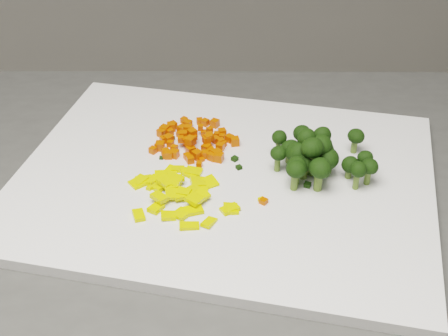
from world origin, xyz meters
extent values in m
cube|color=white|center=(0.32, 0.29, 0.91)|extent=(0.61, 0.56, 0.01)
cube|color=#DA3C02|center=(0.32, 0.41, 0.92)|extent=(0.01, 0.01, 0.01)
cube|color=#DA3C02|center=(0.26, 0.37, 0.92)|extent=(0.01, 0.01, 0.01)
cube|color=#DA3C02|center=(0.32, 0.32, 0.92)|extent=(0.01, 0.01, 0.01)
cube|color=#DA3C02|center=(0.27, 0.40, 0.92)|extent=(0.01, 0.01, 0.01)
cube|color=#DA3C02|center=(0.28, 0.33, 0.92)|extent=(0.01, 0.01, 0.01)
cube|color=#DA3C02|center=(0.31, 0.32, 0.92)|extent=(0.01, 0.01, 0.01)
cube|color=#DA3C02|center=(0.35, 0.35, 0.92)|extent=(0.01, 0.01, 0.01)
cube|color=#DA3C02|center=(0.32, 0.36, 0.92)|extent=(0.01, 0.01, 0.01)
cube|color=#DA3C02|center=(0.28, 0.37, 0.92)|extent=(0.01, 0.01, 0.01)
cube|color=#DA3C02|center=(0.26, 0.40, 0.92)|extent=(0.02, 0.02, 0.01)
cube|color=#DA3C02|center=(0.29, 0.35, 0.93)|extent=(0.01, 0.01, 0.01)
cube|color=#DA3C02|center=(0.33, 0.35, 0.92)|extent=(0.01, 0.01, 0.01)
cube|color=#DA3C02|center=(0.28, 0.32, 0.92)|extent=(0.01, 0.01, 0.01)
cube|color=#DA3C02|center=(0.27, 0.39, 0.92)|extent=(0.01, 0.01, 0.01)
cube|color=#DA3C02|center=(0.31, 0.34, 0.92)|extent=(0.01, 0.01, 0.01)
cube|color=#DA3C02|center=(0.27, 0.34, 0.92)|extent=(0.01, 0.01, 0.01)
cube|color=#DA3C02|center=(0.33, 0.37, 0.92)|extent=(0.01, 0.01, 0.01)
cube|color=#DA3C02|center=(0.31, 0.36, 0.93)|extent=(0.01, 0.01, 0.01)
cube|color=#DA3C02|center=(0.33, 0.35, 0.92)|extent=(0.01, 0.01, 0.01)
cube|color=#DA3C02|center=(0.29, 0.36, 0.92)|extent=(0.01, 0.01, 0.01)
cube|color=#DA3C02|center=(0.32, 0.37, 0.93)|extent=(0.01, 0.01, 0.01)
cube|color=#DA3C02|center=(0.33, 0.36, 0.92)|extent=(0.01, 0.01, 0.01)
cube|color=#DA3C02|center=(0.30, 0.41, 0.92)|extent=(0.01, 0.01, 0.01)
cube|color=#DA3C02|center=(0.31, 0.41, 0.92)|extent=(0.01, 0.01, 0.01)
cube|color=#DA3C02|center=(0.28, 0.39, 0.92)|extent=(0.02, 0.02, 0.01)
cube|color=#DA3C02|center=(0.26, 0.37, 0.92)|extent=(0.01, 0.01, 0.01)
cube|color=#DA3C02|center=(0.25, 0.34, 0.92)|extent=(0.01, 0.01, 0.01)
cube|color=#DA3C02|center=(0.29, 0.35, 0.93)|extent=(0.02, 0.02, 0.01)
cube|color=#DA3C02|center=(0.26, 0.34, 0.92)|extent=(0.01, 0.01, 0.01)
cube|color=#DA3C02|center=(0.33, 0.34, 0.92)|extent=(0.01, 0.01, 0.01)
cube|color=#DA3C02|center=(0.25, 0.36, 0.92)|extent=(0.01, 0.01, 0.01)
cube|color=#DA3C02|center=(0.27, 0.35, 0.92)|extent=(0.01, 0.01, 0.01)
cube|color=#DA3C02|center=(0.33, 0.40, 0.92)|extent=(0.01, 0.01, 0.01)
cube|color=#DA3C02|center=(0.31, 0.35, 0.93)|extent=(0.01, 0.01, 0.01)
cube|color=#DA3C02|center=(0.29, 0.34, 0.92)|extent=(0.01, 0.01, 0.01)
cube|color=#DA3C02|center=(0.33, 0.38, 0.92)|extent=(0.01, 0.01, 0.01)
cube|color=#DA3C02|center=(0.28, 0.36, 0.93)|extent=(0.01, 0.01, 0.01)
cube|color=#DA3C02|center=(0.31, 0.39, 0.92)|extent=(0.01, 0.01, 0.01)
cube|color=#DA3C02|center=(0.29, 0.41, 0.92)|extent=(0.01, 0.01, 0.01)
cube|color=#DA3C02|center=(0.28, 0.36, 0.92)|extent=(0.01, 0.01, 0.01)
cube|color=#DA3C02|center=(0.29, 0.33, 0.92)|extent=(0.01, 0.01, 0.01)
cube|color=#DA3C02|center=(0.28, 0.37, 0.93)|extent=(0.01, 0.01, 0.01)
cube|color=#DA3C02|center=(0.32, 0.37, 0.92)|extent=(0.01, 0.01, 0.01)
cube|color=#DA3C02|center=(0.29, 0.38, 0.93)|extent=(0.01, 0.01, 0.01)
cube|color=#DA3C02|center=(0.34, 0.36, 0.92)|extent=(0.01, 0.01, 0.01)
cube|color=#DA3C02|center=(0.26, 0.39, 0.92)|extent=(0.01, 0.01, 0.01)
cube|color=#DA3C02|center=(0.26, 0.36, 0.92)|extent=(0.01, 0.01, 0.01)
cube|color=#DA3C02|center=(0.33, 0.37, 0.92)|extent=(0.01, 0.01, 0.01)
cube|color=#DA3C02|center=(0.31, 0.38, 0.92)|extent=(0.01, 0.01, 0.01)
cube|color=#DA3C02|center=(0.30, 0.37, 0.92)|extent=(0.01, 0.01, 0.01)
cube|color=#DA3C02|center=(0.29, 0.42, 0.92)|extent=(0.01, 0.01, 0.01)
cube|color=#DA3C02|center=(0.25, 0.34, 0.92)|extent=(0.01, 0.01, 0.01)
cube|color=#DA3C02|center=(0.29, 0.37, 0.93)|extent=(0.01, 0.01, 0.01)
cube|color=#DA3C02|center=(0.29, 0.31, 0.92)|extent=(0.01, 0.01, 0.01)
cube|color=#DA3C02|center=(0.26, 0.34, 0.92)|extent=(0.01, 0.01, 0.01)
cube|color=#DA3C02|center=(0.29, 0.37, 0.93)|extent=(0.01, 0.01, 0.01)
cube|color=#DA3C02|center=(0.29, 0.37, 0.92)|extent=(0.01, 0.01, 0.01)
cube|color=#DA3C02|center=(0.29, 0.38, 0.93)|extent=(0.01, 0.01, 0.01)
cube|color=#DA3C02|center=(0.28, 0.36, 0.92)|extent=(0.01, 0.01, 0.01)
cube|color=#DA3C02|center=(0.31, 0.34, 0.92)|extent=(0.01, 0.01, 0.01)
cube|color=#DA3C02|center=(0.25, 0.36, 0.92)|extent=(0.01, 0.01, 0.01)
cube|color=#DA3C02|center=(0.32, 0.33, 0.92)|extent=(0.01, 0.01, 0.01)
cube|color=#DA3C02|center=(0.24, 0.35, 0.92)|extent=(0.01, 0.01, 0.01)
cube|color=#DA3C02|center=(0.28, 0.38, 0.92)|extent=(0.01, 0.01, 0.01)
cube|color=#DA3C02|center=(0.30, 0.33, 0.92)|extent=(0.01, 0.01, 0.01)
cube|color=#DA3C02|center=(0.31, 0.35, 0.93)|extent=(0.01, 0.01, 0.01)
cube|color=#DA3C02|center=(0.27, 0.41, 0.92)|extent=(0.01, 0.01, 0.01)
cube|color=yellow|center=(0.29, 0.20, 0.92)|extent=(0.02, 0.02, 0.01)
cube|color=yellow|center=(0.26, 0.25, 0.92)|extent=(0.01, 0.02, 0.01)
cube|color=yellow|center=(0.26, 0.20, 0.92)|extent=(0.02, 0.01, 0.01)
cube|color=yellow|center=(0.26, 0.26, 0.92)|extent=(0.03, 0.03, 0.01)
cube|color=yellow|center=(0.25, 0.25, 0.92)|extent=(0.02, 0.02, 0.01)
cube|color=yellow|center=(0.24, 0.28, 0.92)|extent=(0.02, 0.02, 0.01)
cube|color=yellow|center=(0.22, 0.29, 0.91)|extent=(0.02, 0.02, 0.01)
cube|color=yellow|center=(0.27, 0.25, 0.92)|extent=(0.02, 0.02, 0.01)
cube|color=yellow|center=(0.30, 0.27, 0.92)|extent=(0.02, 0.02, 0.01)
cube|color=yellow|center=(0.28, 0.24, 0.92)|extent=(0.02, 0.02, 0.01)
cube|color=yellow|center=(0.28, 0.30, 0.92)|extent=(0.03, 0.03, 0.01)
cube|color=yellow|center=(0.26, 0.22, 0.92)|extent=(0.03, 0.03, 0.01)
cube|color=yellow|center=(0.31, 0.22, 0.92)|extent=(0.02, 0.02, 0.01)
cube|color=yellow|center=(0.31, 0.22, 0.92)|extent=(0.02, 0.02, 0.01)
cube|color=yellow|center=(0.28, 0.30, 0.92)|extent=(0.02, 0.02, 0.01)
cube|color=yellow|center=(0.28, 0.24, 0.92)|extent=(0.03, 0.02, 0.01)
cube|color=yellow|center=(0.28, 0.26, 0.92)|extent=(0.02, 0.02, 0.01)
cube|color=yellow|center=(0.22, 0.29, 0.92)|extent=(0.02, 0.02, 0.00)
cube|color=yellow|center=(0.26, 0.28, 0.92)|extent=(0.02, 0.02, 0.01)
cube|color=yellow|center=(0.29, 0.26, 0.92)|extent=(0.02, 0.02, 0.00)
cube|color=yellow|center=(0.25, 0.29, 0.92)|extent=(0.03, 0.03, 0.01)
cube|color=yellow|center=(0.26, 0.30, 0.92)|extent=(0.02, 0.03, 0.01)
cube|color=yellow|center=(0.23, 0.24, 0.92)|extent=(0.02, 0.02, 0.01)
cube|color=yellow|center=(0.23, 0.29, 0.92)|extent=(0.02, 0.02, 0.01)
cube|color=yellow|center=(0.28, 0.30, 0.92)|extent=(0.02, 0.02, 0.01)
cube|color=yellow|center=(0.22, 0.29, 0.92)|extent=(0.02, 0.02, 0.01)
cube|color=yellow|center=(0.21, 0.23, 0.92)|extent=(0.01, 0.02, 0.01)
cube|color=yellow|center=(0.24, 0.22, 0.92)|extent=(0.02, 0.02, 0.01)
cube|color=yellow|center=(0.27, 0.22, 0.92)|extent=(0.02, 0.02, 0.01)
cube|color=yellow|center=(0.25, 0.27, 0.92)|extent=(0.02, 0.02, 0.01)
cube|color=yellow|center=(0.24, 0.25, 0.92)|extent=(0.02, 0.02, 0.01)
cube|color=yellow|center=(0.27, 0.31, 0.92)|extent=(0.02, 0.01, 0.01)
cube|color=yellow|center=(0.28, 0.26, 0.92)|extent=(0.03, 0.03, 0.01)
cube|color=yellow|center=(0.25, 0.27, 0.92)|extent=(0.02, 0.02, 0.01)
cube|color=yellow|center=(0.24, 0.30, 0.92)|extent=(0.02, 0.02, 0.01)
cube|color=yellow|center=(0.29, 0.27, 0.92)|extent=(0.02, 0.02, 0.01)
cube|color=yellow|center=(0.26, 0.28, 0.92)|extent=(0.03, 0.03, 0.01)
cube|color=black|center=(0.27, 0.38, 0.92)|extent=(0.01, 0.01, 0.01)
cube|color=#DA3C02|center=(0.30, 0.32, 0.92)|extent=(0.01, 0.01, 0.00)
cube|color=black|center=(0.34, 0.32, 0.92)|extent=(0.01, 0.01, 0.01)
cube|color=black|center=(0.41, 0.25, 0.92)|extent=(0.01, 0.01, 0.01)
cube|color=black|center=(0.34, 0.30, 0.92)|extent=(0.01, 0.01, 0.00)
cube|color=yellow|center=(0.23, 0.28, 0.92)|extent=(0.01, 0.01, 0.00)
cube|color=yellow|center=(0.35, 0.23, 0.92)|extent=(0.01, 0.01, 0.00)
cube|color=black|center=(0.25, 0.34, 0.91)|extent=(0.01, 0.01, 0.00)
cube|color=#DA3C02|center=(0.35, 0.22, 0.92)|extent=(0.01, 0.01, 0.01)
camera|label=1|loc=(0.20, -0.32, 1.35)|focal=50.00mm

